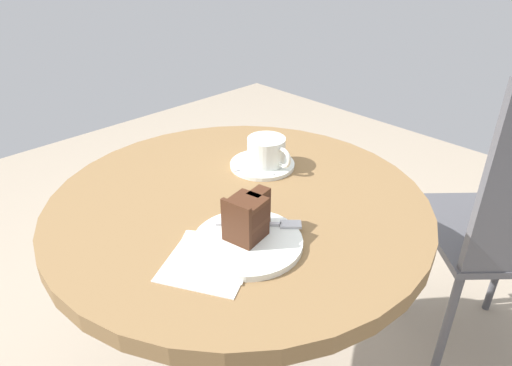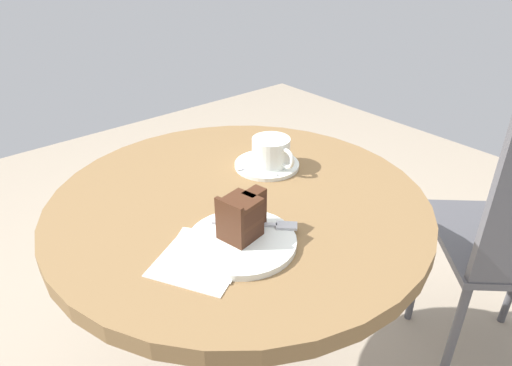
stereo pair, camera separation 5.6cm
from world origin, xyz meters
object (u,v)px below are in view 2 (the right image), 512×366
at_px(saucer, 267,165).
at_px(napkin, 202,257).
at_px(fork, 265,225).
at_px(coffee_cup, 272,151).
at_px(cake_slice, 242,217).
at_px(cake_plate, 242,242).
at_px(teaspoon, 250,170).

height_order(saucer, napkin, saucer).
bearing_deg(fork, coffee_cup, 90.60).
relative_size(saucer, cake_slice, 1.54).
bearing_deg(coffee_cup, cake_plate, -51.79).
relative_size(teaspoon, napkin, 0.46).
height_order(coffee_cup, fork, coffee_cup).
xyz_separation_m(cake_slice, fork, (0.01, 0.05, -0.03)).
distance_m(fork, napkin, 0.13).
distance_m(saucer, cake_plate, 0.30).
distance_m(saucer, napkin, 0.35).
xyz_separation_m(teaspoon, cake_slice, (0.18, -0.17, 0.04)).
xyz_separation_m(saucer, cake_plate, (0.19, -0.23, 0.00)).
distance_m(cake_plate, fork, 0.06).
bearing_deg(saucer, cake_slice, -50.02).
relative_size(cake_plate, fork, 1.59).
bearing_deg(coffee_cup, fork, -44.44).
relative_size(coffee_cup, fork, 0.97).
distance_m(coffee_cup, teaspoon, 0.07).
bearing_deg(fork, cake_plate, -131.05).
height_order(teaspoon, cake_plate, teaspoon).
distance_m(saucer, fork, 0.26).
bearing_deg(coffee_cup, saucer, -145.85).
height_order(saucer, coffee_cup, coffee_cup).
relative_size(coffee_cup, cake_plate, 0.61).
bearing_deg(napkin, coffee_cup, 119.07).
height_order(coffee_cup, cake_plate, coffee_cup).
distance_m(teaspoon, fork, 0.22).
height_order(teaspoon, napkin, teaspoon).
distance_m(coffee_cup, fork, 0.26).
bearing_deg(coffee_cup, teaspoon, -93.69).
bearing_deg(saucer, teaspoon, -84.80).
xyz_separation_m(cake_plate, cake_slice, (-0.01, 0.01, 0.04)).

